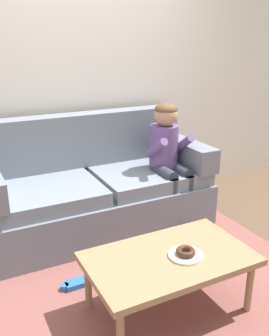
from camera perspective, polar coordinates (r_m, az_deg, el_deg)
name	(u,v)px	position (r m, az deg, el deg)	size (l,w,h in m)	color
ground	(142,273)	(2.83, 1.17, -15.79)	(10.00, 10.00, 0.00)	brown
wall_back	(72,65)	(3.62, -9.58, 15.41)	(8.00, 0.10, 2.80)	silver
area_rug	(159,291)	(2.65, 3.85, -18.42)	(2.28, 2.10, 0.01)	brown
couch	(94,189)	(3.34, -6.24, -3.30)	(1.98, 0.90, 0.99)	slate
coffee_table	(169,262)	(2.32, 5.37, -14.16)	(1.00, 0.60, 0.39)	#937551
person_child	(168,152)	(3.32, 5.21, 2.43)	(0.34, 0.58, 1.10)	#664C84
plate	(185,255)	(2.30, 7.85, -13.14)	(0.21, 0.21, 0.01)	white
donut	(186,251)	(2.29, 7.88, -12.61)	(0.12, 0.12, 0.04)	#422619
toy_controller	(77,284)	(2.71, -8.87, -17.25)	(0.23, 0.09, 0.05)	blue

